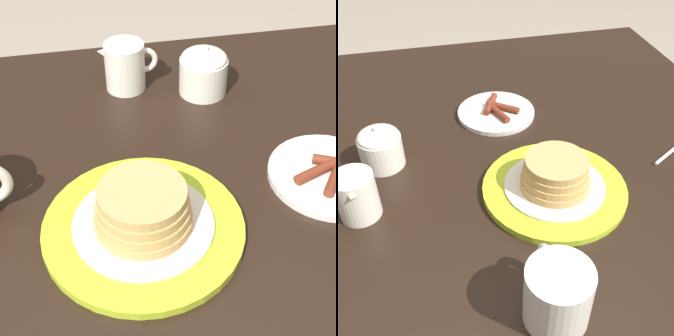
# 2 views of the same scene
# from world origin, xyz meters

# --- Properties ---
(dining_table) EXTENTS (1.35, 0.92, 0.72)m
(dining_table) POSITION_xyz_m (0.00, 0.00, 0.61)
(dining_table) COLOR black
(dining_table) RESTS_ON ground_plane
(pancake_plate) EXTENTS (0.24, 0.24, 0.07)m
(pancake_plate) POSITION_xyz_m (0.03, 0.00, 0.74)
(pancake_plate) COLOR #AAC628
(pancake_plate) RESTS_ON dining_table
(side_plate_bacon) EXTENTS (0.16, 0.16, 0.02)m
(side_plate_bacon) POSITION_xyz_m (0.29, 0.04, 0.73)
(side_plate_bacon) COLOR silver
(side_plate_bacon) RESTS_ON dining_table
(creamer_pitcher) EXTENTS (0.10, 0.06, 0.09)m
(creamer_pitcher) POSITION_xyz_m (0.05, 0.32, 0.76)
(creamer_pitcher) COLOR silver
(creamer_pitcher) RESTS_ON dining_table
(sugar_bowl) EXTENTS (0.08, 0.08, 0.08)m
(sugar_bowl) POSITION_xyz_m (0.17, 0.28, 0.76)
(sugar_bowl) COLOR silver
(sugar_bowl) RESTS_ON dining_table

